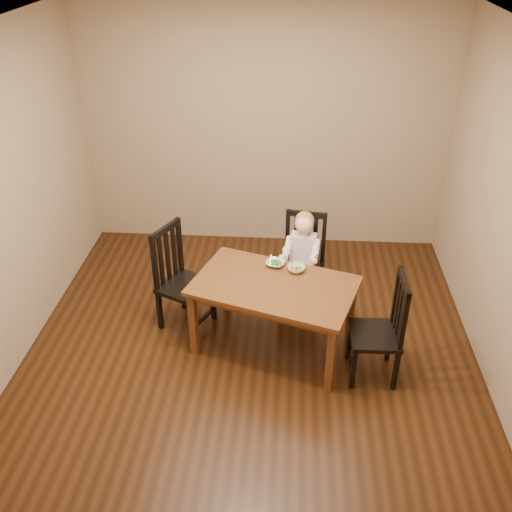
# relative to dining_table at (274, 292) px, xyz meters

# --- Properties ---
(room) EXTENTS (4.01, 4.01, 2.71)m
(room) POSITION_rel_dining_table_xyz_m (-0.20, -0.01, 0.75)
(room) COLOR #3C1F0C
(room) RESTS_ON ground
(dining_table) EXTENTS (1.54, 1.19, 0.68)m
(dining_table) POSITION_rel_dining_table_xyz_m (0.00, 0.00, 0.00)
(dining_table) COLOR #4D2912
(dining_table) RESTS_ON room
(chair_child) EXTENTS (0.47, 0.45, 0.95)m
(chair_child) POSITION_rel_dining_table_xyz_m (0.25, 0.72, -0.14)
(chair_child) COLOR black
(chair_child) RESTS_ON room
(chair_left) EXTENTS (0.56, 0.57, 1.00)m
(chair_left) POSITION_rel_dining_table_xyz_m (-0.87, 0.30, -0.12)
(chair_left) COLOR black
(chair_left) RESTS_ON room
(chair_right) EXTENTS (0.41, 0.43, 0.97)m
(chair_right) POSITION_rel_dining_table_xyz_m (0.89, -0.29, -0.13)
(chair_right) COLOR black
(chair_right) RESTS_ON room
(toddler) EXTENTS (0.38, 0.45, 0.55)m
(toddler) POSITION_rel_dining_table_xyz_m (0.24, 0.67, 0.00)
(toddler) COLOR silver
(toddler) RESTS_ON chair_child
(bowl_peas) EXTENTS (0.21, 0.21, 0.04)m
(bowl_peas) POSITION_rel_dining_table_xyz_m (-0.00, 0.30, 0.10)
(bowl_peas) COLOR silver
(bowl_peas) RESTS_ON dining_table
(bowl_veg) EXTENTS (0.16, 0.16, 0.05)m
(bowl_veg) POSITION_rel_dining_table_xyz_m (0.18, 0.22, 0.10)
(bowl_veg) COLOR silver
(bowl_veg) RESTS_ON dining_table
(fork) EXTENTS (0.02, 0.11, 0.04)m
(fork) POSITION_rel_dining_table_xyz_m (-0.05, 0.29, 0.12)
(fork) COLOR silver
(fork) RESTS_ON bowl_peas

